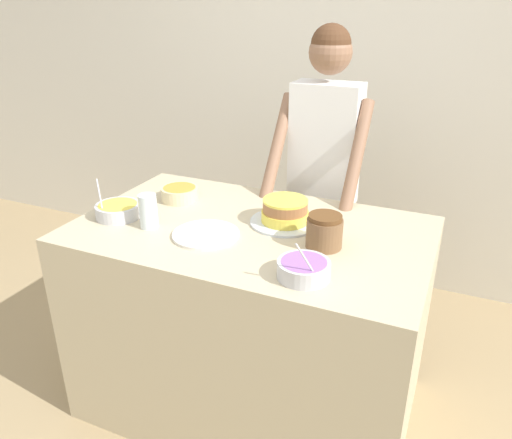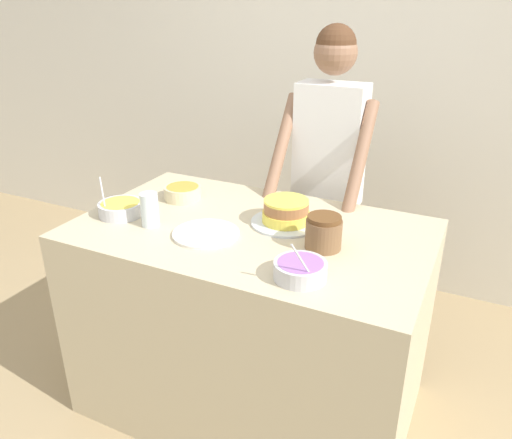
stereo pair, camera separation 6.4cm
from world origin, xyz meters
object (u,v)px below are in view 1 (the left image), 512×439
at_px(cake, 285,213).
at_px(frosting_bowl_yellow, 118,210).
at_px(frosting_bowl_orange, 180,193).
at_px(frosting_bowl_purple, 304,269).
at_px(drinking_glass, 148,211).
at_px(stoneware_jar, 324,231).
at_px(ceramic_plate, 206,234).
at_px(person_baker, 324,158).

xyz_separation_m(cake, frosting_bowl_yellow, (-0.69, -0.23, -0.01)).
height_order(cake, frosting_bowl_yellow, frosting_bowl_yellow).
bearing_deg(frosting_bowl_orange, frosting_bowl_yellow, -116.31).
height_order(frosting_bowl_purple, frosting_bowl_yellow, frosting_bowl_yellow).
bearing_deg(drinking_glass, frosting_bowl_purple, -10.07).
bearing_deg(frosting_bowl_purple, drinking_glass, 169.93).
relative_size(drinking_glass, stoneware_jar, 1.03).
xyz_separation_m(frosting_bowl_purple, drinking_glass, (-0.72, 0.13, 0.04)).
bearing_deg(frosting_bowl_yellow, ceramic_plate, -1.43).
bearing_deg(cake, drinking_glass, -152.18).
bearing_deg(frosting_bowl_purple, person_baker, 103.05).
bearing_deg(drinking_glass, cake, 27.82).
bearing_deg(person_baker, ceramic_plate, -107.12).
relative_size(person_baker, ceramic_plate, 6.27).
bearing_deg(cake, frosting_bowl_purple, -61.05).
bearing_deg(drinking_glass, frosting_bowl_orange, 98.31).
xyz_separation_m(frosting_bowl_purple, stoneware_jar, (-0.00, 0.25, 0.03)).
relative_size(frosting_bowl_purple, drinking_glass, 1.28).
xyz_separation_m(frosting_bowl_yellow, stoneware_jar, (0.90, 0.09, 0.03)).
bearing_deg(frosting_bowl_orange, person_baker, 42.71).
bearing_deg(drinking_glass, frosting_bowl_yellow, 169.86).
xyz_separation_m(person_baker, drinking_glass, (-0.50, -0.82, -0.06)).
distance_m(drinking_glass, ceramic_plate, 0.27).
distance_m(person_baker, stoneware_jar, 0.73).
xyz_separation_m(drinking_glass, ceramic_plate, (0.26, 0.02, -0.07)).
height_order(frosting_bowl_yellow, ceramic_plate, frosting_bowl_yellow).
height_order(frosting_bowl_purple, ceramic_plate, frosting_bowl_purple).
relative_size(person_baker, frosting_bowl_purple, 9.26).
bearing_deg(ceramic_plate, stoneware_jar, 12.14).
distance_m(drinking_glass, stoneware_jar, 0.73).
bearing_deg(cake, stoneware_jar, -34.00).
bearing_deg(cake, ceramic_plate, -135.40).
height_order(person_baker, stoneware_jar, person_baker).
distance_m(person_baker, frosting_bowl_orange, 0.75).
relative_size(cake, stoneware_jar, 2.13).
relative_size(cake, frosting_bowl_yellow, 1.53).
bearing_deg(ceramic_plate, person_baker, 72.88).
height_order(cake, frosting_bowl_purple, frosting_bowl_purple).
bearing_deg(frosting_bowl_orange, ceramic_plate, -43.95).
bearing_deg(frosting_bowl_orange, drinking_glass, -81.69).
xyz_separation_m(person_baker, cake, (0.00, -0.55, -0.08)).
relative_size(person_baker, frosting_bowl_orange, 9.68).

